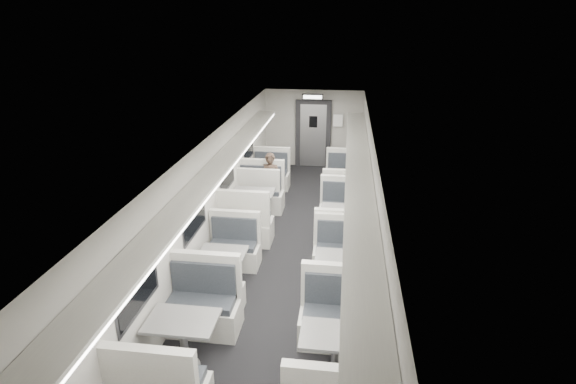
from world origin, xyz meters
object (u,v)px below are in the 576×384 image
(booth_right_a, at_px, (343,185))
(vestibule_door, at_px, (313,134))
(booth_left_b, at_px, (253,208))
(booth_right_c, at_px, (339,274))
(booth_left_d, at_px, (184,343))
(booth_right_b, at_px, (341,224))
(booth_left_a, at_px, (266,184))
(booth_left_c, at_px, (224,268))
(booth_right_d, at_px, (335,358))
(exit_sign, at_px, (313,97))
(passenger, at_px, (270,182))

(booth_right_a, distance_m, vestibule_door, 2.82)
(booth_right_a, bearing_deg, booth_left_b, -136.19)
(booth_right_c, bearing_deg, vestibule_door, 98.19)
(booth_left_d, distance_m, booth_right_b, 4.52)
(vestibule_door, bearing_deg, booth_left_b, -102.62)
(booth_left_a, height_order, booth_left_c, booth_left_a)
(booth_right_c, distance_m, vestibule_door, 7.05)
(booth_left_a, xyz_separation_m, booth_left_b, (0.00, -1.63, 0.04))
(booth_left_d, distance_m, vestibule_door, 9.10)
(booth_left_b, bearing_deg, booth_right_d, -66.37)
(booth_right_c, height_order, exit_sign, exit_sign)
(booth_left_c, bearing_deg, booth_left_b, 90.00)
(booth_left_d, xyz_separation_m, exit_sign, (1.00, 8.54, 1.88))
(booth_left_a, bearing_deg, booth_left_c, -90.00)
(booth_left_c, xyz_separation_m, vestibule_door, (1.00, 7.03, 0.69))
(booth_right_d, relative_size, passenger, 1.54)
(booth_right_a, bearing_deg, vestibule_door, 111.44)
(passenger, bearing_deg, booth_left_d, -86.03)
(booth_right_c, bearing_deg, booth_right_a, 90.00)
(booth_left_a, xyz_separation_m, passenger, (0.24, -0.70, 0.34))
(booth_left_d, xyz_separation_m, booth_right_b, (2.00, 4.06, -0.03))
(booth_left_b, distance_m, booth_left_d, 4.56)
(booth_left_a, relative_size, booth_left_b, 0.90)
(booth_right_b, height_order, booth_right_c, booth_right_b)
(booth_right_c, distance_m, passenger, 3.86)
(vestibule_door, relative_size, exit_sign, 3.39)
(booth_left_d, bearing_deg, booth_right_d, -0.25)
(booth_left_b, xyz_separation_m, booth_left_c, (0.00, -2.56, -0.06))
(booth_left_c, xyz_separation_m, booth_right_c, (2.00, 0.08, 0.00))
(booth_left_b, height_order, booth_left_d, booth_left_b)
(booth_right_d, bearing_deg, booth_right_a, 90.00)
(booth_left_b, distance_m, booth_right_c, 3.19)
(booth_right_a, relative_size, vestibule_door, 0.96)
(booth_left_a, xyz_separation_m, booth_left_c, (0.00, -4.19, -0.02))
(booth_right_a, distance_m, exit_sign, 2.99)
(booth_left_c, height_order, booth_right_d, booth_right_d)
(booth_left_c, xyz_separation_m, booth_left_d, (0.00, -2.00, 0.05))
(booth_right_d, relative_size, exit_sign, 3.54)
(booth_right_d, xyz_separation_m, vestibule_door, (-1.00, 9.04, 0.65))
(booth_right_c, relative_size, exit_sign, 3.22)
(booth_left_a, distance_m, booth_right_b, 2.93)
(booth_left_a, height_order, booth_right_a, booth_left_a)
(booth_right_a, bearing_deg, exit_sign, 115.91)
(booth_left_d, distance_m, booth_right_d, 2.00)
(booth_left_b, distance_m, passenger, 1.01)
(booth_left_b, bearing_deg, exit_sign, 75.89)
(booth_right_c, bearing_deg, booth_left_b, 128.85)
(passenger, bearing_deg, exit_sign, 82.56)
(booth_left_a, relative_size, passenger, 1.46)
(booth_left_d, relative_size, booth_right_b, 1.08)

